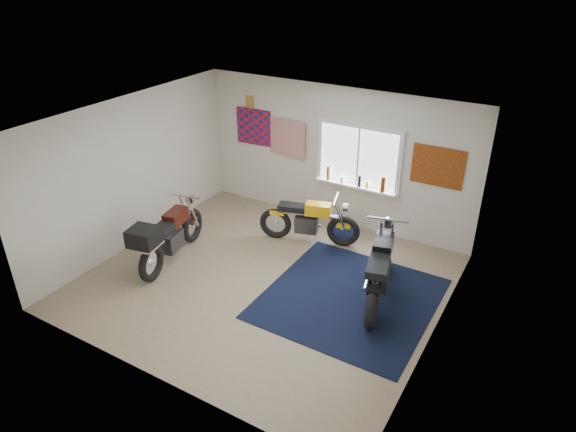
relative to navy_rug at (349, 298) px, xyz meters
The scene contains 10 objects.
ground 1.42m from the navy_rug, 169.38° to the right, with size 5.50×5.50×0.00m, color #9E896B.
room_shell 2.17m from the navy_rug, 169.38° to the right, with size 5.50×5.50×5.50m.
navy_rug is the anchor object (origin of this frame).
window_assembly 2.74m from the navy_rug, 112.18° to the left, with size 1.66×0.17×1.26m.
oil_bottles 2.50m from the navy_rug, 110.43° to the left, with size 1.19×0.09×0.30m.
flag_display 4.52m from the navy_rug, 146.09° to the left, with size 1.60×0.10×1.17m.
triumph_poster 2.76m from the navy_rug, 76.05° to the left, with size 0.90×0.03×0.70m, color #A54C14.
yellow_triumph 1.91m from the navy_rug, 138.52° to the left, with size 1.83×0.74×0.95m.
black_chrome_bike 0.65m from the navy_rug, 37.83° to the left, with size 0.78×2.13×1.11m.
maroon_tourer 3.23m from the navy_rug, 168.41° to the right, with size 0.79×1.99×1.01m.
Camera 1 is at (3.85, -5.84, 4.85)m, focal length 32.00 mm.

